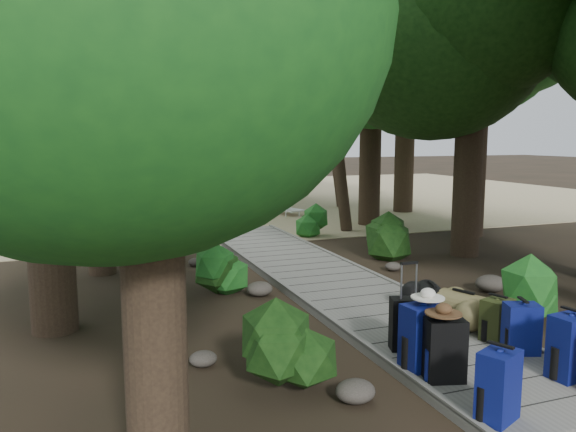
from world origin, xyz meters
name	(u,v)px	position (x,y,z in m)	size (l,w,h in m)	color
ground	(346,295)	(0.00, 0.00, 0.00)	(120.00, 120.00, 0.00)	#302318
sand_beach	(184,199)	(0.00, 16.00, 0.01)	(40.00, 22.00, 0.02)	tan
boardwalk	(323,278)	(0.00, 1.00, 0.06)	(2.00, 12.00, 0.12)	slate
backpack_left_a	(498,382)	(-0.73, -4.61, 0.49)	(0.39, 0.28, 0.74)	navy
backpack_left_b	(445,346)	(-0.67, -3.71, 0.50)	(0.41, 0.29, 0.76)	black
backpack_left_c	(422,333)	(-0.72, -3.36, 0.53)	(0.44, 0.32, 0.83)	navy
backpack_right_b	(571,343)	(0.65, -4.14, 0.51)	(0.43, 0.30, 0.78)	navy
backpack_right_c	(522,326)	(0.68, -3.39, 0.46)	(0.40, 0.28, 0.68)	navy
backpack_right_d	(497,317)	(0.71, -2.92, 0.42)	(0.39, 0.28, 0.60)	#2C3616
duffel_right_khaki	(463,308)	(0.70, -2.24, 0.34)	(0.45, 0.67, 0.45)	olive
duffel_right_black	(432,299)	(0.59, -1.66, 0.33)	(0.42, 0.67, 0.42)	black
suitcase_on_boardwalk	(408,324)	(-0.56, -2.81, 0.45)	(0.42, 0.23, 0.65)	black
lone_suitcase_on_sand	(239,213)	(0.33, 8.19, 0.37)	(0.45, 0.26, 0.70)	black
hat_brown	(444,308)	(-0.73, -3.75, 0.94)	(0.39, 0.39, 0.12)	#51351E
hat_white	(428,293)	(-0.68, -3.39, 1.01)	(0.38, 0.38, 0.13)	silver
kayak	(97,222)	(-3.83, 9.36, 0.17)	(0.64, 2.94, 0.29)	#A71E0E
sun_lounger	(287,206)	(2.53, 9.80, 0.33)	(0.61, 1.90, 0.61)	silver
tree_right_c	(473,52)	(4.06, 2.04, 4.60)	(5.31, 5.31, 9.19)	black
tree_right_d	(478,58)	(5.89, 4.14, 4.81)	(5.25, 5.25, 9.63)	black
tree_right_e	(372,70)	(4.16, 6.84, 4.74)	(5.26, 5.26, 9.47)	black
tree_right_f	(407,72)	(6.81, 9.11, 4.99)	(5.59, 5.59, 9.99)	black
tree_left_a	(145,49)	(-3.80, -4.49, 3.33)	(4.00, 4.00, 6.66)	black
tree_left_c	(93,77)	(-3.92, 3.12, 3.88)	(4.46, 4.46, 7.75)	black
tree_back_a	(141,103)	(-1.77, 15.26, 4.10)	(4.73, 4.73, 8.19)	black
tree_back_b	(218,84)	(1.44, 15.32, 4.94)	(5.54, 5.54, 9.89)	black
tree_back_c	(287,88)	(4.63, 15.45, 4.90)	(5.44, 5.44, 9.79)	black
tree_back_d	(30,108)	(-5.84, 14.28, 3.78)	(4.53, 4.53, 7.55)	black
palm_right_a	(348,93)	(3.12, 6.29, 3.97)	(4.66, 4.66, 7.95)	#163A10
palm_right_b	(339,89)	(5.27, 11.45, 4.56)	(4.72, 4.72, 9.11)	#163A10
palm_right_c	(270,118)	(2.63, 11.96, 3.45)	(4.33, 4.33, 6.89)	#163A10
palm_left_a	(79,107)	(-4.19, 6.01, 3.43)	(4.31, 4.31, 6.86)	#163A10
rock_left_a	(355,391)	(-1.69, -3.62, 0.12)	(0.42, 0.38, 0.23)	#4C473F
rock_left_b	(203,359)	(-2.98, -2.16, 0.09)	(0.34, 0.30, 0.19)	#4C473F
rock_left_c	(260,289)	(-1.44, 0.47, 0.12)	(0.45, 0.41, 0.25)	#4C473F
rock_left_d	(196,262)	(-2.03, 3.14, 0.08)	(0.31, 0.28, 0.17)	#4C473F
rock_right_b	(491,283)	(2.49, -0.71, 0.15)	(0.55, 0.49, 0.30)	#4C473F
rock_right_c	(393,266)	(1.69, 1.27, 0.09)	(0.33, 0.30, 0.18)	#4C473F
rock_right_d	(378,239)	(2.77, 3.82, 0.16)	(0.58, 0.53, 0.32)	#4C473F
shrub_left_a	(290,344)	(-2.19, -3.03, 0.48)	(1.06, 1.06, 0.96)	#18531B
shrub_left_b	(220,270)	(-2.01, 0.95, 0.41)	(0.90, 0.90, 0.81)	#18531B
shrub_left_c	(140,233)	(-3.03, 4.40, 0.57)	(1.26, 1.26, 1.13)	#18531B
shrub_right_a	(534,292)	(2.03, -2.18, 0.42)	(0.94, 0.94, 0.85)	#18531B
shrub_right_b	(393,236)	(2.26, 2.25, 0.52)	(1.16, 1.16, 1.04)	#18531B
shrub_right_c	(312,224)	(1.68, 5.56, 0.35)	(0.78, 0.78, 0.70)	#18531B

